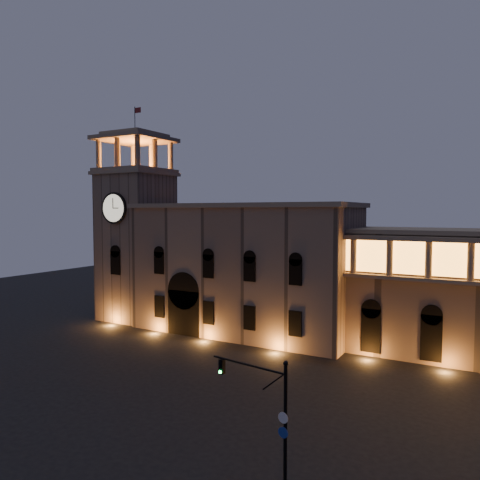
% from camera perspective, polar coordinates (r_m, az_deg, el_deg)
% --- Properties ---
extents(ground, '(160.00, 160.00, 0.00)m').
position_cam_1_polar(ground, '(47.34, -10.64, -16.98)').
color(ground, black).
rests_on(ground, ground).
extents(government_building, '(30.80, 12.80, 17.60)m').
position_cam_1_polar(government_building, '(64.19, 0.49, -3.43)').
color(government_building, '#7D6552').
rests_on(government_building, ground).
extents(clock_tower, '(9.80, 9.80, 32.40)m').
position_cam_1_polar(clock_tower, '(73.76, -12.52, 0.30)').
color(clock_tower, '#7D6552').
rests_on(clock_tower, ground).
extents(traffic_light, '(5.74, 1.25, 7.95)m').
position_cam_1_polar(traffic_light, '(29.72, 3.85, -21.04)').
color(traffic_light, black).
rests_on(traffic_light, ground).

